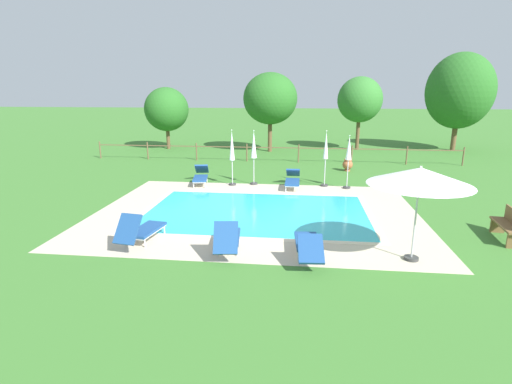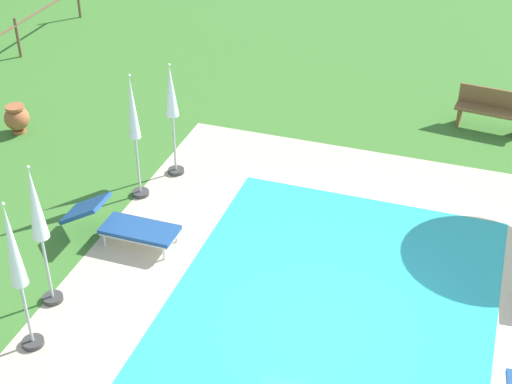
# 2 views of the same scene
# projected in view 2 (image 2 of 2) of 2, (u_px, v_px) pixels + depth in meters

# --- Properties ---
(ground_plane) EXTENTS (160.00, 160.00, 0.00)m
(ground_plane) POSITION_uv_depth(u_px,v_px,m) (320.00, 335.00, 11.27)
(ground_plane) COLOR #3D752D
(pool_deck_paving) EXTENTS (11.16, 8.48, 0.01)m
(pool_deck_paving) POSITION_uv_depth(u_px,v_px,m) (320.00, 335.00, 11.27)
(pool_deck_paving) COLOR beige
(pool_deck_paving) RESTS_ON ground
(swimming_pool_water) EXTENTS (7.60, 4.91, 0.01)m
(swimming_pool_water) POSITION_uv_depth(u_px,v_px,m) (320.00, 335.00, 11.27)
(swimming_pool_water) COLOR #2DB7C6
(swimming_pool_water) RESTS_ON ground
(pool_coping_rim) EXTENTS (8.08, 5.39, 0.01)m
(pool_coping_rim) POSITION_uv_depth(u_px,v_px,m) (320.00, 335.00, 11.27)
(pool_coping_rim) COLOR beige
(pool_coping_rim) RESTS_ON ground
(sun_lounger_north_near_steps) EXTENTS (0.61, 2.05, 0.76)m
(sun_lounger_north_near_steps) POSITION_uv_depth(u_px,v_px,m) (124.00, 224.00, 13.02)
(sun_lounger_north_near_steps) COLOR navy
(sun_lounger_north_near_steps) RESTS_ON ground
(patio_umbrella_closed_row_west) EXTENTS (0.32, 0.32, 2.45)m
(patio_umbrella_closed_row_west) POSITION_uv_depth(u_px,v_px,m) (37.00, 215.00, 11.04)
(patio_umbrella_closed_row_west) COLOR #383838
(patio_umbrella_closed_row_west) RESTS_ON ground
(patio_umbrella_closed_row_mid_west) EXTENTS (0.32, 0.32, 2.32)m
(patio_umbrella_closed_row_mid_west) POSITION_uv_depth(u_px,v_px,m) (172.00, 102.00, 14.26)
(patio_umbrella_closed_row_mid_west) COLOR #383838
(patio_umbrella_closed_row_mid_west) RESTS_ON ground
(patio_umbrella_closed_row_centre) EXTENTS (0.32, 0.32, 2.49)m
(patio_umbrella_closed_row_centre) POSITION_uv_depth(u_px,v_px,m) (15.00, 258.00, 10.24)
(patio_umbrella_closed_row_centre) COLOR #383838
(patio_umbrella_closed_row_centre) RESTS_ON ground
(patio_umbrella_closed_row_mid_east) EXTENTS (0.32, 0.32, 2.47)m
(patio_umbrella_closed_row_mid_east) POSITION_uv_depth(u_px,v_px,m) (134.00, 121.00, 13.58)
(patio_umbrella_closed_row_mid_east) COLOR #383838
(patio_umbrella_closed_row_mid_east) RESTS_ON ground
(wooden_bench_lawn_side) EXTENTS (0.59, 1.54, 0.87)m
(wooden_bench_lawn_side) POSITION_uv_depth(u_px,v_px,m) (492.00, 108.00, 16.42)
(wooden_bench_lawn_side) COLOR brown
(wooden_bench_lawn_side) RESTS_ON ground
(terracotta_urn_near_fence) EXTENTS (0.53, 0.53, 0.63)m
(terracotta_urn_near_fence) POSITION_uv_depth(u_px,v_px,m) (17.00, 118.00, 16.31)
(terracotta_urn_near_fence) COLOR #A85B38
(terracotta_urn_near_fence) RESTS_ON ground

